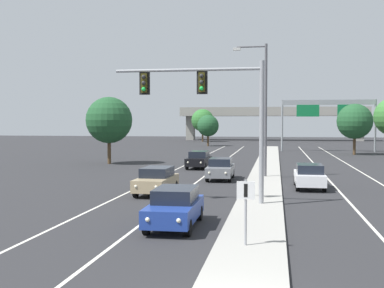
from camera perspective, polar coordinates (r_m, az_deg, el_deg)
name	(u,v)px	position (r m, az deg, el deg)	size (l,w,h in m)	color
median_island	(261,195)	(28.48, 8.10, -5.90)	(2.40, 110.00, 0.15)	#9E9B93
lane_stripe_oncoming_center	(200,180)	(35.84, 0.89, -4.23)	(0.14, 100.00, 0.01)	silver
lane_stripe_receding_center	(331,183)	(35.63, 16.05, -4.38)	(0.14, 100.00, 0.01)	silver
edge_stripe_left	(156,179)	(36.50, -4.25, -4.12)	(0.14, 100.00, 0.01)	silver
edge_stripe_right	(381,184)	(36.13, 21.27, -4.36)	(0.14, 100.00, 0.01)	silver
overhead_signal_mast	(214,101)	(24.91, 2.57, 5.03)	(7.74, 0.44, 7.20)	gray
median_sign_post	(246,203)	(16.38, 6.32, -6.85)	(0.60, 0.10, 2.20)	gray
street_lamp_median	(263,102)	(37.19, 8.31, 4.92)	(2.58, 0.28, 10.00)	#4C4C51
car_oncoming_blue	(175,207)	(19.95, -2.02, -7.37)	(1.87, 4.49, 1.58)	navy
car_oncoming_tan	(156,180)	(28.94, -4.19, -4.25)	(1.87, 4.49, 1.58)	tan
car_oncoming_grey	(220,169)	(36.07, 3.36, -2.89)	(1.88, 4.50, 1.58)	slate
car_oncoming_black	(199,159)	(44.73, 0.82, -1.82)	(1.90, 4.50, 1.58)	black
car_receding_white	(309,176)	(32.10, 13.61, -3.64)	(1.83, 4.47, 1.58)	silver
highway_sign_gantry	(328,109)	(72.60, 15.70, 4.00)	(13.28, 0.42, 7.50)	gray
overpass_bridge	(272,115)	(113.41, 9.43, 3.34)	(42.40, 6.40, 7.65)	gray
tree_far_right_c	(355,121)	(66.55, 18.56, 2.53)	(4.59, 4.59, 6.65)	#4C3823
tree_far_left_b	(208,126)	(85.70, 1.90, 2.16)	(3.82, 3.82, 5.53)	#4C3823
tree_far_left_c	(203,120)	(104.98, 1.26, 2.79)	(4.87, 4.87, 7.05)	#4C3823
tree_far_left_a	(109,120)	(50.01, -9.72, 2.78)	(4.71, 4.71, 6.82)	#4C3823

